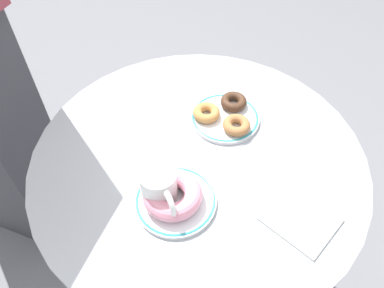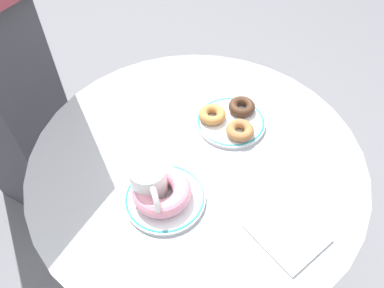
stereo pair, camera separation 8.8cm
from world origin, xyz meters
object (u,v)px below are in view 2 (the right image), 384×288
plate_right (231,122)px  donut_chocolate (242,107)px  donut_pink_frosted (162,191)px  donut_cinnamon (240,130)px  cafe_table (196,203)px  paper_napkin (287,233)px  coffee_mug (149,183)px  donut_old_fashioned (212,115)px  plate_left (165,198)px

plate_right → donut_chocolate: donut_chocolate is taller
donut_pink_frosted → plate_right: bearing=8.4°
donut_cinnamon → cafe_table: bearing=163.9°
plate_right → donut_cinnamon: 0.05m
donut_chocolate → paper_napkin: (-0.20, -0.28, -0.02)m
cafe_table → plate_right: size_ratio=4.51×
cafe_table → coffee_mug: coffee_mug is taller
cafe_table → donut_chocolate: size_ratio=11.58×
donut_old_fashioned → coffee_mug: 0.26m
donut_pink_frosted → donut_old_fashioned: donut_pink_frosted is taller
donut_old_fashioned → paper_napkin: 0.34m
cafe_table → coffee_mug: bearing=-178.8°
donut_old_fashioned → plate_right: bearing=-56.7°
donut_chocolate → coffee_mug: bearing=-176.8°
donut_chocolate → coffee_mug: coffee_mug is taller
plate_left → donut_cinnamon: size_ratio=2.56×
cafe_table → plate_right: plate_right is taller
plate_right → donut_pink_frosted: (-0.27, -0.04, 0.03)m
cafe_table → donut_old_fashioned: bearing=24.9°
cafe_table → donut_chocolate: donut_chocolate is taller
donut_old_fashioned → coffee_mug: bearing=-168.2°
donut_chocolate → donut_pink_frosted: bearing=-172.0°
donut_chocolate → donut_cinnamon: size_ratio=1.00×
donut_chocolate → cafe_table: bearing=-175.2°
plate_right → donut_pink_frosted: size_ratio=1.40×
donut_pink_frosted → paper_napkin: (0.12, -0.24, -0.03)m
plate_left → coffee_mug: bearing=112.2°
donut_old_fashioned → paper_napkin: (-0.13, -0.32, -0.02)m
donut_chocolate → donut_cinnamon: bearing=-144.2°
cafe_table → coffee_mug: 0.30m
donut_chocolate → plate_left: bearing=-171.2°
paper_napkin → donut_cinnamon: bearing=59.9°
donut_old_fashioned → coffee_mug: coffee_mug is taller
donut_chocolate → donut_cinnamon: (-0.07, -0.05, 0.00)m
cafe_table → donut_old_fashioned: (0.11, 0.05, 0.24)m
donut_cinnamon → plate_right: bearing=65.8°
cafe_table → paper_napkin: 0.34m
donut_chocolate → plate_right: bearing=-174.1°
donut_pink_frosted → donut_old_fashioned: size_ratio=1.83×
plate_right → donut_chocolate: (0.05, 0.00, 0.02)m
plate_right → donut_old_fashioned: 0.05m
donut_cinnamon → paper_napkin: donut_cinnamon is taller
donut_pink_frosted → donut_chocolate: bearing=8.0°
cafe_table → donut_chocolate: 0.30m
plate_left → coffee_mug: coffee_mug is taller
plate_right → paper_napkin: 0.32m
donut_chocolate → donut_old_fashioned: size_ratio=1.00×
coffee_mug → donut_chocolate: bearing=3.2°
donut_chocolate → donut_cinnamon: 0.08m
donut_pink_frosted → donut_old_fashioned: (0.25, 0.08, -0.01)m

